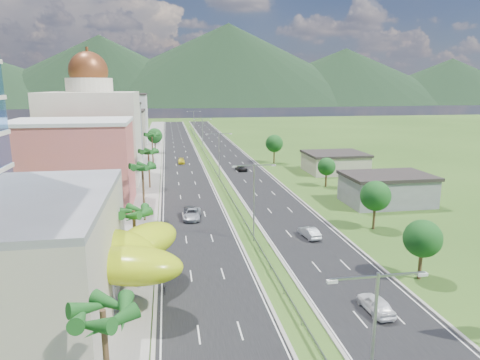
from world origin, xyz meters
TOP-DOWN VIEW (x-y plane):
  - ground at (0.00, 0.00)m, footprint 500.00×500.00m
  - road_left at (-7.50, 90.00)m, footprint 11.00×260.00m
  - road_right at (7.50, 90.00)m, footprint 11.00×260.00m
  - sidewalk_left at (-17.00, 90.00)m, footprint 7.00×260.00m
  - median_guardrail at (0.00, 71.99)m, footprint 0.10×216.06m
  - streetlight_median_a at (0.00, -25.00)m, footprint 6.04×0.25m
  - streetlight_median_b at (0.00, 10.00)m, footprint 6.04×0.25m
  - streetlight_median_c at (0.00, 50.00)m, footprint 6.04×0.25m
  - streetlight_median_d at (0.00, 95.00)m, footprint 6.04×0.25m
  - streetlight_median_e at (0.00, 140.00)m, footprint 6.04×0.25m
  - lime_canopy at (-20.00, -4.00)m, footprint 18.00×15.00m
  - pink_shophouse at (-28.00, 32.00)m, footprint 20.00×15.00m
  - domed_building at (-28.00, 55.00)m, footprint 20.00×20.00m
  - midrise_grey at (-27.00, 80.00)m, footprint 16.00×15.00m
  - midrise_beige at (-27.00, 102.00)m, footprint 16.00×15.00m
  - midrise_white at (-27.00, 125.00)m, footprint 16.00×15.00m
  - shed_near at (28.00, 25.00)m, footprint 15.00×10.00m
  - shed_far at (30.00, 55.00)m, footprint 14.00×12.00m
  - palm_tree_a at (-15.50, -22.00)m, footprint 3.60×3.60m
  - palm_tree_b at (-15.50, 2.00)m, footprint 3.60×3.60m
  - palm_tree_c at (-15.50, 22.00)m, footprint 3.60×3.60m
  - palm_tree_d at (-15.50, 45.00)m, footprint 3.60×3.60m
  - palm_tree_e at (-15.50, 70.00)m, footprint 3.60×3.60m
  - leafy_tree_lfar at (-15.50, 95.00)m, footprint 4.90×4.90m
  - leafy_tree_ra at (16.00, -5.00)m, footprint 4.20×4.20m
  - leafy_tree_rb at (19.00, 12.00)m, footprint 4.55×4.55m
  - leafy_tree_rc at (22.00, 40.00)m, footprint 3.85×3.85m
  - leafy_tree_rd at (18.00, 70.00)m, footprint 4.90×4.90m
  - mountain_ridge at (60.00, 450.00)m, footprint 860.00×140.00m
  - car_dark_left at (-8.33, 22.46)m, footprint 1.83×4.95m
  - car_silver_mid_left at (-7.90, 21.62)m, footprint 3.41×6.11m
  - car_yellow_far_left at (-7.84, 73.68)m, footprint 1.84×4.51m
  - car_white_near_right at (7.69, -11.00)m, footprint 2.18×4.89m
  - car_silver_right at (8.14, 9.95)m, footprint 2.20×4.76m
  - car_dark_far_right at (6.90, 60.53)m, footprint 2.78×5.16m
  - motorcycle at (-12.30, -3.50)m, footprint 0.70×1.87m

SIDE VIEW (x-z plane):
  - ground at x=0.00m, z-range 0.00..0.00m
  - mountain_ridge at x=60.00m, z-range -45.00..45.00m
  - road_left at x=-7.50m, z-range 0.00..0.04m
  - road_right at x=7.50m, z-range 0.00..0.04m
  - sidewalk_left at x=-17.00m, z-range 0.00..0.12m
  - median_guardrail at x=0.00m, z-range 0.24..1.00m
  - motorcycle at x=-12.30m, z-range 0.04..1.21m
  - car_yellow_far_left at x=-7.84m, z-range 0.04..1.35m
  - car_dark_far_right at x=6.90m, z-range 0.04..1.42m
  - car_silver_right at x=8.14m, z-range 0.04..1.55m
  - car_silver_mid_left at x=-7.90m, z-range 0.04..1.66m
  - car_dark_left at x=-8.33m, z-range 0.04..1.66m
  - car_white_near_right at x=7.69m, z-range 0.04..1.67m
  - shed_far at x=30.00m, z-range 0.00..4.40m
  - shed_near at x=28.00m, z-range 0.00..5.00m
  - leafy_tree_rc at x=22.00m, z-range 1.21..7.54m
  - leafy_tree_ra at x=16.00m, z-range 1.33..8.23m
  - lime_canopy at x=-20.00m, z-range 1.29..8.69m
  - leafy_tree_rb at x=19.00m, z-range 1.44..8.92m
  - leafy_tree_lfar at x=-15.50m, z-range 1.55..9.60m
  - leafy_tree_rd at x=18.00m, z-range 1.55..9.60m
  - midrise_beige at x=-27.00m, z-range 0.00..13.00m
  - streetlight_median_a at x=0.00m, z-range 1.25..12.25m
  - streetlight_median_b at x=0.00m, z-range 1.25..12.25m
  - streetlight_median_c at x=0.00m, z-range 1.25..12.25m
  - streetlight_median_d at x=0.00m, z-range 1.25..12.25m
  - streetlight_median_e at x=0.00m, z-range 1.25..12.25m
  - palm_tree_b at x=-15.50m, z-range 3.01..11.11m
  - pink_shophouse at x=-28.00m, z-range 0.00..15.00m
  - palm_tree_d at x=-15.50m, z-range 3.24..11.84m
  - midrise_grey at x=-27.00m, z-range 0.00..16.00m
  - palm_tree_a at x=-15.50m, z-range 3.47..12.57m
  - palm_tree_e at x=-15.50m, z-range 3.61..13.01m
  - palm_tree_c at x=-15.50m, z-range 3.70..13.30m
  - midrise_white at x=-27.00m, z-range 0.00..18.00m
  - domed_building at x=-28.00m, z-range -3.00..25.70m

